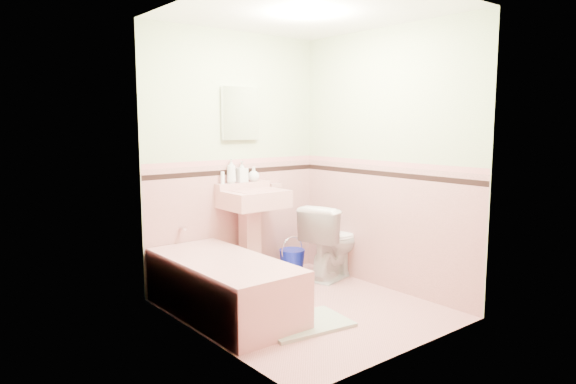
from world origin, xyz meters
TOP-DOWN VIEW (x-y plane):
  - floor at (0.00, 0.00)m, footprint 2.20×2.20m
  - ceiling at (0.00, 0.00)m, footprint 2.20×2.20m
  - wall_back at (0.00, 1.10)m, footprint 2.50×0.00m
  - wall_front at (0.00, -1.10)m, footprint 2.50×0.00m
  - wall_left at (-1.00, 0.00)m, footprint 0.00×2.50m
  - wall_right at (1.00, 0.00)m, footprint 0.00×2.50m
  - wainscot_back at (0.00, 1.09)m, footprint 2.00×0.00m
  - wainscot_front at (0.00, -1.09)m, footprint 2.00×0.00m
  - wainscot_left at (-0.99, 0.00)m, footprint 0.00×2.20m
  - wainscot_right at (0.99, 0.00)m, footprint 0.00×2.20m
  - accent_back at (0.00, 1.08)m, footprint 2.00×0.00m
  - accent_front at (0.00, -1.08)m, footprint 2.00×0.00m
  - accent_left at (-0.98, 0.00)m, footprint 0.00×2.20m
  - accent_right at (0.98, 0.00)m, footprint 0.00×2.20m
  - cap_back at (0.00, 1.08)m, footprint 2.00×0.00m
  - cap_front at (0.00, -1.08)m, footprint 2.00×0.00m
  - cap_left at (-0.98, 0.00)m, footprint 0.00×2.20m
  - cap_right at (0.98, 0.00)m, footprint 0.00×2.20m
  - bathtub at (-0.63, 0.33)m, footprint 0.70×1.50m
  - tub_faucet at (-0.63, 1.05)m, footprint 0.04×0.12m
  - sink at (0.05, 0.86)m, footprint 0.60×0.50m
  - sink_faucet at (0.05, 1.00)m, footprint 0.02×0.02m
  - medicine_cabinet at (0.05, 1.07)m, footprint 0.42×0.04m
  - soap_dish at (0.47, 1.06)m, footprint 0.13×0.08m
  - soap_bottle_left at (-0.08, 1.04)m, footprint 0.11×0.11m
  - soap_bottle_mid at (0.04, 1.04)m, footprint 0.10×0.10m
  - soap_bottle_right at (0.19, 1.04)m, footprint 0.14×0.14m
  - tube at (-0.19, 1.04)m, footprint 0.05×0.05m
  - toilet at (0.84, 0.53)m, footprint 0.85×0.62m
  - bucket at (0.55, 0.86)m, footprint 0.34×0.34m
  - bath_mat at (-0.26, -0.29)m, footprint 0.76×0.57m
  - shoe at (-0.32, -0.29)m, footprint 0.17×0.09m

SIDE VIEW (x-z plane):
  - floor at x=0.00m, z-range 0.00..0.00m
  - bath_mat at x=-0.26m, z-range 0.00..0.03m
  - shoe at x=-0.32m, z-range 0.03..0.10m
  - bucket at x=0.55m, z-range 0.00..0.27m
  - bathtub at x=-0.63m, z-range 0.00..0.45m
  - toilet at x=0.84m, z-range 0.00..0.78m
  - sink at x=0.05m, z-range 0.00..0.95m
  - wainscot_back at x=0.00m, z-range -0.40..1.60m
  - wainscot_front at x=0.00m, z-range -0.40..1.60m
  - wainscot_left at x=-0.99m, z-range -0.50..1.70m
  - wainscot_right at x=0.99m, z-range -0.50..1.70m
  - tub_faucet at x=-0.63m, z-range 0.61..0.65m
  - sink_faucet at x=0.05m, z-range 0.90..1.00m
  - soap_dish at x=0.47m, z-range 0.93..0.97m
  - tube at x=-0.19m, z-range 1.01..1.13m
  - soap_bottle_right at x=0.19m, z-range 1.01..1.16m
  - accent_left at x=-0.98m, z-range 0.02..2.22m
  - accent_right at x=0.98m, z-range 0.02..2.22m
  - accent_back at x=0.00m, z-range 0.12..2.12m
  - accent_front at x=0.00m, z-range 0.12..2.12m
  - soap_bottle_mid at x=0.04m, z-range 1.01..1.23m
  - soap_bottle_left at x=-0.08m, z-range 1.01..1.26m
  - cap_back at x=0.00m, z-range 0.22..2.22m
  - cap_front at x=0.00m, z-range 0.22..2.22m
  - cap_left at x=-0.98m, z-range 0.12..2.32m
  - cap_right at x=0.98m, z-range 0.12..2.32m
  - wall_back at x=0.00m, z-range 0.00..2.50m
  - wall_front at x=0.00m, z-range 0.00..2.50m
  - wall_left at x=-1.00m, z-range 0.00..2.50m
  - wall_right at x=1.00m, z-range 0.00..2.50m
  - medicine_cabinet at x=0.05m, z-range 1.44..1.96m
  - ceiling at x=0.00m, z-range 2.50..2.50m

